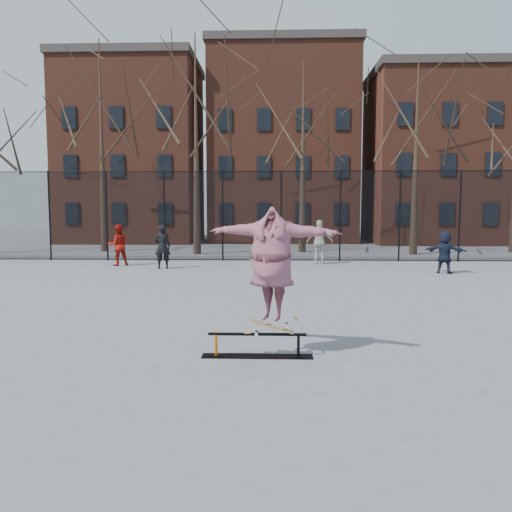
{
  "coord_description": "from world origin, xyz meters",
  "views": [
    {
      "loc": [
        0.84,
        -9.12,
        2.33
      ],
      "look_at": [
        0.48,
        1.5,
        1.32
      ],
      "focal_mm": 35.0,
      "sensor_mm": 36.0,
      "label": 1
    }
  ],
  "objects_px": {
    "skate_rail": "(257,347)",
    "bystander_white": "(320,242)",
    "skater": "(272,271)",
    "bystander_black": "(162,247)",
    "skateboard": "(272,330)",
    "bystander_navy": "(445,252)",
    "bystander_red": "(118,245)"
  },
  "relations": [
    {
      "from": "skate_rail",
      "to": "bystander_white",
      "type": "xyz_separation_m",
      "value": [
        2.2,
        13.24,
        0.78
      ]
    },
    {
      "from": "skater",
      "to": "bystander_black",
      "type": "xyz_separation_m",
      "value": [
        -4.27,
        11.47,
        -0.5
      ]
    },
    {
      "from": "bystander_white",
      "to": "skateboard",
      "type": "bearing_deg",
      "value": 86.4
    },
    {
      "from": "bystander_navy",
      "to": "bystander_red",
      "type": "bearing_deg",
      "value": 20.9
    },
    {
      "from": "bystander_black",
      "to": "skateboard",
      "type": "bearing_deg",
      "value": 100.93
    },
    {
      "from": "bystander_red",
      "to": "skater",
      "type": "bearing_deg",
      "value": 90.39
    },
    {
      "from": "skateboard",
      "to": "bystander_navy",
      "type": "bearing_deg",
      "value": 59.16
    },
    {
      "from": "skateboard",
      "to": "bystander_red",
      "type": "height_order",
      "value": "bystander_red"
    },
    {
      "from": "skateboard",
      "to": "bystander_white",
      "type": "height_order",
      "value": "bystander_white"
    },
    {
      "from": "bystander_red",
      "to": "bystander_navy",
      "type": "relative_size",
      "value": 1.1
    },
    {
      "from": "skateboard",
      "to": "bystander_white",
      "type": "xyz_separation_m",
      "value": [
        1.98,
        13.24,
        0.5
      ]
    },
    {
      "from": "bystander_black",
      "to": "bystander_navy",
      "type": "xyz_separation_m",
      "value": [
        10.46,
        -1.09,
        -0.09
      ]
    },
    {
      "from": "bystander_white",
      "to": "skate_rail",
      "type": "bearing_deg",
      "value": 85.45
    },
    {
      "from": "bystander_red",
      "to": "skate_rail",
      "type": "bearing_deg",
      "value": 89.55
    },
    {
      "from": "bystander_black",
      "to": "bystander_navy",
      "type": "relative_size",
      "value": 1.11
    },
    {
      "from": "bystander_red",
      "to": "bystander_white",
      "type": "xyz_separation_m",
      "value": [
        8.28,
        0.83,
        0.08
      ]
    },
    {
      "from": "bystander_navy",
      "to": "bystander_black",
      "type": "bearing_deg",
      "value": 24.21
    },
    {
      "from": "skater",
      "to": "bystander_white",
      "type": "distance_m",
      "value": 13.4
    },
    {
      "from": "bystander_black",
      "to": "skate_rail",
      "type": "bearing_deg",
      "value": 99.93
    },
    {
      "from": "skateboard",
      "to": "bystander_navy",
      "type": "distance_m",
      "value": 12.09
    },
    {
      "from": "skateboard",
      "to": "bystander_black",
      "type": "bearing_deg",
      "value": 110.43
    },
    {
      "from": "skater",
      "to": "skateboard",
      "type": "bearing_deg",
      "value": 0.0
    },
    {
      "from": "skater",
      "to": "bystander_black",
      "type": "distance_m",
      "value": 12.25
    },
    {
      "from": "skate_rail",
      "to": "skater",
      "type": "height_order",
      "value": "skater"
    },
    {
      "from": "skateboard",
      "to": "bystander_black",
      "type": "distance_m",
      "value": 12.24
    },
    {
      "from": "bystander_black",
      "to": "bystander_navy",
      "type": "bearing_deg",
      "value": 164.54
    },
    {
      "from": "bystander_navy",
      "to": "skate_rail",
      "type": "bearing_deg",
      "value": 88.42
    },
    {
      "from": "skater",
      "to": "skate_rail",
      "type": "bearing_deg",
      "value": -162.15
    },
    {
      "from": "bystander_black",
      "to": "bystander_red",
      "type": "xyz_separation_m",
      "value": [
        -2.03,
        0.95,
        -0.01
      ]
    },
    {
      "from": "skateboard",
      "to": "bystander_red",
      "type": "bearing_deg",
      "value": 116.92
    },
    {
      "from": "bystander_black",
      "to": "bystander_red",
      "type": "bearing_deg",
      "value": -34.49
    },
    {
      "from": "bystander_black",
      "to": "bystander_red",
      "type": "height_order",
      "value": "bystander_black"
    }
  ]
}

